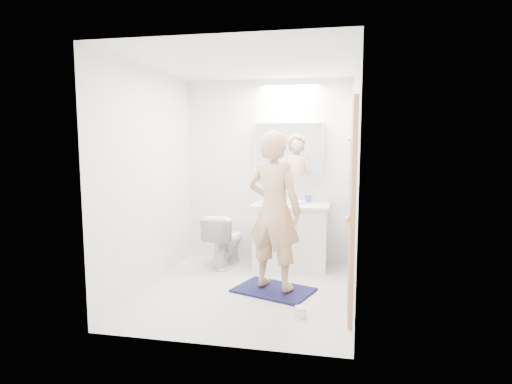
% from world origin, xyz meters
% --- Properties ---
extents(floor, '(2.50, 2.50, 0.00)m').
position_xyz_m(floor, '(0.00, 0.00, 0.00)').
color(floor, silver).
rests_on(floor, ground).
extents(ceiling, '(2.50, 2.50, 0.00)m').
position_xyz_m(ceiling, '(0.00, 0.00, 2.40)').
color(ceiling, white).
rests_on(ceiling, floor).
extents(wall_back, '(2.50, 0.00, 2.50)m').
position_xyz_m(wall_back, '(0.00, 1.25, 1.20)').
color(wall_back, white).
rests_on(wall_back, floor).
extents(wall_front, '(2.50, 0.00, 2.50)m').
position_xyz_m(wall_front, '(0.00, -1.25, 1.20)').
color(wall_front, white).
rests_on(wall_front, floor).
extents(wall_left, '(0.00, 2.50, 2.50)m').
position_xyz_m(wall_left, '(-1.10, 0.00, 1.20)').
color(wall_left, white).
rests_on(wall_left, floor).
extents(wall_right, '(0.00, 2.50, 2.50)m').
position_xyz_m(wall_right, '(1.10, 0.00, 1.20)').
color(wall_right, white).
rests_on(wall_right, floor).
extents(vanity_cabinet, '(0.90, 0.55, 0.78)m').
position_xyz_m(vanity_cabinet, '(0.36, 0.96, 0.39)').
color(vanity_cabinet, white).
rests_on(vanity_cabinet, floor).
extents(countertop, '(0.95, 0.58, 0.04)m').
position_xyz_m(countertop, '(0.36, 0.96, 0.80)').
color(countertop, silver).
rests_on(countertop, vanity_cabinet).
extents(sink_basin, '(0.36, 0.36, 0.03)m').
position_xyz_m(sink_basin, '(0.36, 0.99, 0.84)').
color(sink_basin, white).
rests_on(sink_basin, countertop).
extents(faucet, '(0.02, 0.02, 0.16)m').
position_xyz_m(faucet, '(0.36, 1.19, 0.90)').
color(faucet, silver).
rests_on(faucet, countertop).
extents(medicine_cabinet, '(0.88, 0.14, 0.70)m').
position_xyz_m(medicine_cabinet, '(0.30, 1.18, 1.50)').
color(medicine_cabinet, white).
rests_on(medicine_cabinet, wall_back).
extents(mirror_panel, '(0.84, 0.01, 0.66)m').
position_xyz_m(mirror_panel, '(0.30, 1.10, 1.50)').
color(mirror_panel, silver).
rests_on(mirror_panel, medicine_cabinet).
extents(toilet, '(0.47, 0.72, 0.69)m').
position_xyz_m(toilet, '(-0.48, 0.85, 0.34)').
color(toilet, white).
rests_on(toilet, floor).
extents(bath_rug, '(0.94, 0.79, 0.02)m').
position_xyz_m(bath_rug, '(0.29, 0.05, 0.01)').
color(bath_rug, '#161946').
rests_on(bath_rug, floor).
extents(person, '(0.71, 0.58, 1.67)m').
position_xyz_m(person, '(0.29, 0.05, 0.88)').
color(person, tan).
rests_on(person, bath_rug).
extents(door, '(0.04, 0.80, 2.00)m').
position_xyz_m(door, '(1.08, -0.35, 1.00)').
color(door, tan).
rests_on(door, wall_right).
extents(door_knob, '(0.06, 0.06, 0.06)m').
position_xyz_m(door_knob, '(1.04, -0.65, 0.95)').
color(door_knob, gold).
rests_on(door_knob, door).
extents(towel, '(0.02, 0.42, 1.00)m').
position_xyz_m(towel, '(1.08, 0.55, 1.10)').
color(towel, '#111E36').
rests_on(towel, wall_right).
extents(towel_hook, '(0.07, 0.02, 0.02)m').
position_xyz_m(towel_hook, '(1.07, 0.55, 1.62)').
color(towel_hook, silver).
rests_on(towel_hook, wall_right).
extents(soap_bottle_a, '(0.12, 0.12, 0.23)m').
position_xyz_m(soap_bottle_a, '(0.03, 1.11, 0.93)').
color(soap_bottle_a, '#D1BD87').
rests_on(soap_bottle_a, countertop).
extents(soap_bottle_b, '(0.12, 0.12, 0.18)m').
position_xyz_m(soap_bottle_b, '(0.15, 1.15, 0.91)').
color(soap_bottle_b, '#61ACD1').
rests_on(soap_bottle_b, countertop).
extents(toothbrush_cup, '(0.12, 0.12, 0.09)m').
position_xyz_m(toothbrush_cup, '(0.56, 1.12, 0.86)').
color(toothbrush_cup, '#3B60B3').
rests_on(toothbrush_cup, countertop).
extents(toilet_paper_roll, '(0.11, 0.11, 0.10)m').
position_xyz_m(toilet_paper_roll, '(0.64, -0.58, 0.05)').
color(toilet_paper_roll, white).
rests_on(toilet_paper_roll, floor).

